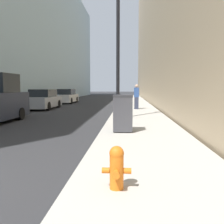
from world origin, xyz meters
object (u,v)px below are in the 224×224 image
(trash_bin, at_px, (123,113))
(parked_sedan_far, at_px, (66,97))
(pedestrian_on_sidewalk, at_px, (136,97))
(parked_sedan_near, at_px, (43,100))
(lamppost, at_px, (118,37))
(fire_hydrant, at_px, (117,167))

(trash_bin, xyz_separation_m, parked_sedan_far, (-6.51, 17.76, -0.08))
(parked_sedan_far, height_order, pedestrian_on_sidewalk, pedestrian_on_sidewalk)
(trash_bin, distance_m, parked_sedan_near, 12.26)
(parked_sedan_far, bearing_deg, trash_bin, -69.87)
(trash_bin, height_order, parked_sedan_far, parked_sedan_far)
(lamppost, relative_size, parked_sedan_near, 1.47)
(fire_hydrant, distance_m, trash_bin, 5.06)
(fire_hydrant, xyz_separation_m, parked_sedan_near, (-6.49, 15.46, 0.24))
(trash_bin, height_order, pedestrian_on_sidewalk, pedestrian_on_sidewalk)
(fire_hydrant, distance_m, parked_sedan_near, 16.77)
(fire_hydrant, distance_m, lamppost, 9.49)
(lamppost, xyz_separation_m, parked_sedan_far, (-6.17, 14.06, -3.45))
(lamppost, height_order, parked_sedan_near, lamppost)
(fire_hydrant, height_order, lamppost, lamppost)
(fire_hydrant, relative_size, lamppost, 0.10)
(trash_bin, relative_size, lamppost, 0.20)
(trash_bin, distance_m, lamppost, 5.01)
(fire_hydrant, bearing_deg, pedestrian_on_sidewalk, 87.02)
(lamppost, relative_size, parked_sedan_far, 1.47)
(trash_bin, xyz_separation_m, lamppost, (-0.34, 3.69, 3.37))
(fire_hydrant, relative_size, parked_sedan_far, 0.15)
(lamppost, height_order, pedestrian_on_sidewalk, lamppost)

